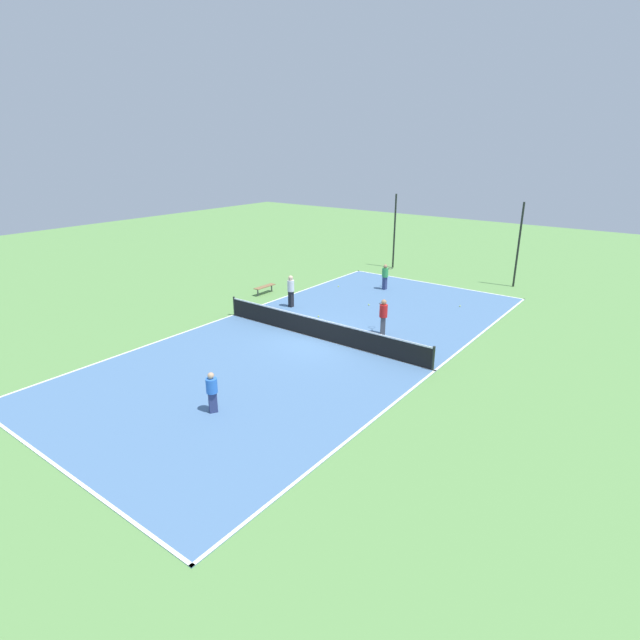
{
  "coord_description": "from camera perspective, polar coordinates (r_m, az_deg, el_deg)",
  "views": [
    {
      "loc": [
        12.28,
        -16.32,
        8.1
      ],
      "look_at": [
        0.0,
        0.0,
        0.9
      ],
      "focal_mm": 28.0,
      "sensor_mm": 36.0,
      "label": 1
    }
  ],
  "objects": [
    {
      "name": "player_coach_red",
      "position": [
        22.39,
        7.25,
        0.65
      ],
      "size": [
        0.81,
        0.95,
        1.63
      ],
      "rotation": [
        0.0,
        0.0,
        2.18
      ],
      "color": "#4C4C51",
      "rests_on": "court_surface"
    },
    {
      "name": "court_surface",
      "position": [
        21.96,
        -0.0,
        -2.19
      ],
      "size": [
        10.99,
        23.25,
        0.02
      ],
      "color": "#4C729E",
      "rests_on": "ground_plane"
    },
    {
      "name": "bench",
      "position": [
        28.76,
        -6.34,
        3.74
      ],
      "size": [
        0.36,
        1.46,
        0.45
      ],
      "rotation": [
        0.0,
        0.0,
        1.57
      ],
      "color": "olive",
      "rests_on": "ground_plane"
    },
    {
      "name": "player_near_white",
      "position": [
        26.07,
        -3.36,
        3.56
      ],
      "size": [
        0.38,
        0.38,
        1.69
      ],
      "rotation": [
        0.0,
        0.0,
        1.64
      ],
      "color": "black",
      "rests_on": "court_surface"
    },
    {
      "name": "tennis_ball_left_sideline",
      "position": [
        26.63,
        5.6,
        1.75
      ],
      "size": [
        0.07,
        0.07,
        0.07
      ],
      "primitive_type": "sphere",
      "color": "#CCE033",
      "rests_on": "court_surface"
    },
    {
      "name": "player_near_blue",
      "position": [
        16.23,
        -12.25,
        -7.84
      ],
      "size": [
        0.49,
        0.49,
        1.37
      ],
      "rotation": [
        0.0,
        0.0,
        1.05
      ],
      "color": "navy",
      "rests_on": "court_surface"
    },
    {
      "name": "tennis_net",
      "position": [
        21.78,
        -0.0,
        -0.96
      ],
      "size": [
        10.79,
        0.1,
        0.96
      ],
      "color": "black",
      "rests_on": "court_surface"
    },
    {
      "name": "tennis_ball_midcourt",
      "position": [
        24.69,
        -0.19,
        0.41
      ],
      "size": [
        0.07,
        0.07,
        0.07
      ],
      "primitive_type": "sphere",
      "color": "#CCE033",
      "rests_on": "court_surface"
    },
    {
      "name": "tennis_ball_near_net",
      "position": [
        27.32,
        15.7,
        1.55
      ],
      "size": [
        0.07,
        0.07,
        0.07
      ],
      "primitive_type": "sphere",
      "color": "#CCE033",
      "rests_on": "court_surface"
    },
    {
      "name": "ground_plane",
      "position": [
        21.97,
        -0.0,
        -2.21
      ],
      "size": [
        80.0,
        80.0,
        0.0
      ],
      "primitive_type": "plane",
      "color": "#60934C"
    },
    {
      "name": "fence_post_back_left",
      "position": [
        34.87,
        8.51,
        9.97
      ],
      "size": [
        0.12,
        0.12,
        5.01
      ],
      "color": "black",
      "rests_on": "ground_plane"
    },
    {
      "name": "fence_post_back_right",
      "position": [
        31.83,
        21.74,
        7.93
      ],
      "size": [
        0.12,
        0.12,
        5.01
      ],
      "color": "black",
      "rests_on": "ground_plane"
    },
    {
      "name": "tennis_ball_right_alley",
      "position": [
        30.03,
        2.11,
        3.87
      ],
      "size": [
        0.07,
        0.07,
        0.07
      ],
      "primitive_type": "sphere",
      "color": "#CCE033",
      "rests_on": "court_surface"
    },
    {
      "name": "player_far_green",
      "position": [
        29.56,
        7.45,
        5.1
      ],
      "size": [
        0.36,
        0.93,
        1.5
      ],
      "rotation": [
        0.0,
        0.0,
        1.57
      ],
      "color": "navy",
      "rests_on": "court_surface"
    }
  ]
}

